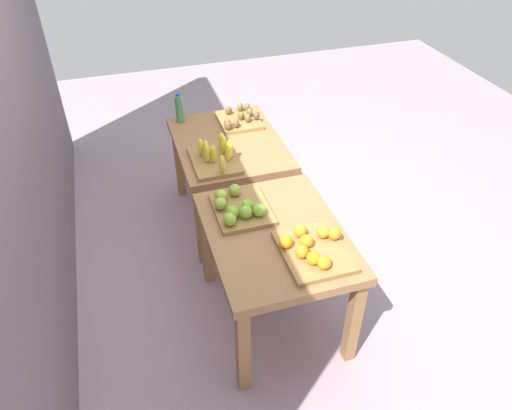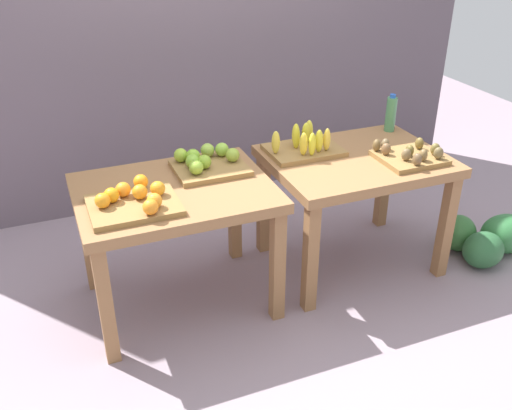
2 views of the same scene
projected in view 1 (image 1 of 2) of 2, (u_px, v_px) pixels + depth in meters
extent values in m
plane|color=gray|center=(250.00, 259.00, 3.76)|extent=(8.00, 8.00, 0.00)
cube|color=#655762|center=(0.00, 106.00, 2.53)|extent=(4.40, 0.12, 3.00)
cube|color=#96683F|center=(275.00, 236.00, 2.90)|extent=(1.04, 0.80, 0.06)
cube|color=#96683F|center=(354.00, 321.00, 2.86)|extent=(0.07, 0.07, 0.69)
cube|color=#96683F|center=(298.00, 225.00, 3.56)|extent=(0.07, 0.07, 0.69)
cube|color=#96683F|center=(243.00, 350.00, 2.70)|extent=(0.07, 0.07, 0.69)
cube|color=#96683F|center=(207.00, 244.00, 3.40)|extent=(0.07, 0.07, 0.69)
cube|color=#96683F|center=(228.00, 144.00, 3.75)|extent=(1.04, 0.80, 0.06)
cube|color=#96683F|center=(288.00, 209.00, 3.71)|extent=(0.07, 0.07, 0.69)
cube|color=#96683F|center=(253.00, 149.00, 4.40)|extent=(0.07, 0.07, 0.69)
cube|color=#96683F|center=(201.00, 226.00, 3.55)|extent=(0.07, 0.07, 0.69)
cube|color=#96683F|center=(179.00, 161.00, 4.24)|extent=(0.07, 0.07, 0.69)
cube|color=olive|center=(314.00, 252.00, 2.73)|extent=(0.44, 0.36, 0.03)
sphere|color=orange|center=(300.00, 231.00, 2.79)|extent=(0.11, 0.11, 0.08)
sphere|color=orange|center=(323.00, 232.00, 2.78)|extent=(0.11, 0.11, 0.08)
sphere|color=orange|center=(286.00, 242.00, 2.71)|extent=(0.08, 0.08, 0.08)
sphere|color=orange|center=(324.00, 263.00, 2.58)|extent=(0.11, 0.11, 0.08)
sphere|color=orange|center=(313.00, 258.00, 2.61)|extent=(0.10, 0.10, 0.08)
sphere|color=orange|center=(306.00, 241.00, 2.72)|extent=(0.10, 0.10, 0.08)
sphere|color=orange|center=(334.00, 233.00, 2.77)|extent=(0.10, 0.10, 0.08)
sphere|color=orange|center=(302.00, 252.00, 2.65)|extent=(0.10, 0.10, 0.08)
cube|color=olive|center=(242.00, 210.00, 3.03)|extent=(0.40, 0.34, 0.03)
sphere|color=#90BC37|center=(259.00, 210.00, 2.94)|extent=(0.11, 0.11, 0.08)
sphere|color=#84B832|center=(233.00, 212.00, 2.92)|extent=(0.08, 0.08, 0.08)
sphere|color=#90AD37|center=(235.00, 190.00, 3.10)|extent=(0.11, 0.11, 0.08)
sphere|color=#87B02E|center=(247.00, 206.00, 2.97)|extent=(0.11, 0.11, 0.08)
sphere|color=#93B940|center=(221.00, 204.00, 2.99)|extent=(0.10, 0.10, 0.08)
sphere|color=#91C03C|center=(221.00, 196.00, 3.05)|extent=(0.11, 0.11, 0.08)
sphere|color=#91B731|center=(230.00, 219.00, 2.87)|extent=(0.09, 0.09, 0.08)
sphere|color=#82B735|center=(246.00, 212.00, 2.92)|extent=(0.11, 0.11, 0.08)
cube|color=olive|center=(214.00, 161.00, 3.48)|extent=(0.44, 0.32, 0.03)
ellipsoid|color=yellow|center=(229.00, 152.00, 3.41)|extent=(0.06, 0.06, 0.14)
ellipsoid|color=yellow|center=(200.00, 147.00, 3.46)|extent=(0.06, 0.06, 0.14)
ellipsoid|color=yellow|center=(207.00, 154.00, 3.39)|extent=(0.06, 0.05, 0.14)
ellipsoid|color=yellow|center=(222.00, 141.00, 3.53)|extent=(0.07, 0.07, 0.14)
ellipsoid|color=yellow|center=(230.00, 148.00, 3.45)|extent=(0.07, 0.07, 0.14)
ellipsoid|color=yellow|center=(206.00, 149.00, 3.44)|extent=(0.05, 0.05, 0.14)
ellipsoid|color=yellow|center=(213.00, 154.00, 3.39)|extent=(0.06, 0.06, 0.14)
ellipsoid|color=yellow|center=(222.00, 164.00, 3.28)|extent=(0.06, 0.06, 0.14)
ellipsoid|color=yellow|center=(224.00, 145.00, 3.49)|extent=(0.06, 0.06, 0.14)
cube|color=olive|center=(239.00, 121.00, 3.95)|extent=(0.36, 0.32, 0.03)
ellipsoid|color=brown|center=(227.00, 123.00, 3.82)|extent=(0.07, 0.07, 0.07)
ellipsoid|color=brown|center=(236.00, 124.00, 3.81)|extent=(0.07, 0.07, 0.07)
ellipsoid|color=brown|center=(229.00, 111.00, 3.99)|extent=(0.05, 0.06, 0.07)
ellipsoid|color=brown|center=(240.00, 107.00, 4.04)|extent=(0.07, 0.07, 0.07)
ellipsoid|color=brown|center=(247.00, 107.00, 4.04)|extent=(0.07, 0.07, 0.07)
ellipsoid|color=brown|center=(241.00, 116.00, 3.91)|extent=(0.05, 0.06, 0.07)
ellipsoid|color=brown|center=(228.00, 126.00, 3.78)|extent=(0.07, 0.07, 0.07)
ellipsoid|color=brown|center=(248.00, 118.00, 3.88)|extent=(0.07, 0.07, 0.07)
ellipsoid|color=brown|center=(250.00, 113.00, 3.96)|extent=(0.07, 0.07, 0.07)
ellipsoid|color=brown|center=(256.00, 116.00, 3.92)|extent=(0.06, 0.07, 0.07)
cylinder|color=#4C8C59|center=(179.00, 109.00, 3.91)|extent=(0.07, 0.07, 0.23)
cylinder|color=blue|center=(178.00, 95.00, 3.83)|extent=(0.04, 0.04, 0.02)
ellipsoid|color=#30743B|center=(232.00, 140.00, 4.95)|extent=(0.39, 0.34, 0.27)
ellipsoid|color=#326A31|center=(224.00, 157.00, 4.73)|extent=(0.37, 0.37, 0.23)
ellipsoid|color=#2B6035|center=(247.00, 153.00, 4.78)|extent=(0.29, 0.26, 0.24)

